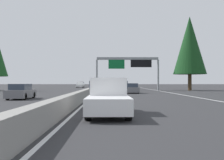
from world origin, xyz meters
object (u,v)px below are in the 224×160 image
Objects in this scene: sign_gantry_overhead at (128,64)px; pickup_mid_left at (108,96)px; sedan_near_right at (108,86)px; minivan_near_center at (117,84)px; sedan_far_left at (132,89)px; oncoming_near at (21,92)px; conifer_right_mid at (190,45)px; oncoming_far at (80,85)px.

pickup_mid_left is (-40.02, 4.00, -4.36)m from sign_gantry_overhead.
minivan_near_center is (47.18, -3.48, 0.27)m from sedan_near_right.
sign_gantry_overhead reaches higher than sedan_near_right.
pickup_mid_left is at bearing 177.87° from minivan_near_center.
sedan_far_left is 0.88× the size of minivan_near_center.
sign_gantry_overhead is 8.77m from sedan_near_right.
conifer_right_mid reaches higher than oncoming_near.
oncoming_far is at bearing -179.84° from oncoming_near.
minivan_near_center reaches higher than oncoming_near.
pickup_mid_left is 42.86m from conifer_right_mid.
conifer_right_mid reaches higher than minivan_near_center.
sedan_near_right is (20.43, 3.48, 0.00)m from sedan_far_left.
sedan_far_left is 1.00× the size of oncoming_near.
sedan_near_right is 0.30× the size of conifer_right_mid.
pickup_mid_left reaches higher than minivan_near_center.
sedan_near_right is at bearing 0.01° from pickup_mid_left.
minivan_near_center reaches higher than sedan_far_left.
sign_gantry_overhead is 40.46m from pickup_mid_left.
conifer_right_mid is (26.52, -24.50, 8.21)m from oncoming_near.
sign_gantry_overhead is 2.88× the size of sedan_far_left.
sedan_far_left is 0.79× the size of oncoming_far.
sign_gantry_overhead reaches higher than oncoming_near.
sedan_far_left is at bearing -180.00° from minivan_near_center.
sign_gantry_overhead is 0.87× the size of conifer_right_mid.
pickup_mid_left is at bearing -179.99° from sedan_near_right.
minivan_near_center is at bearing -4.22° from sedan_near_right.
sedan_far_left is at bearing -170.33° from sedan_near_right.
minivan_near_center is 0.89× the size of oncoming_far.
sedan_near_right is (46.32, 0.01, -0.23)m from pickup_mid_left.
sign_gantry_overhead is 12.60m from conifer_right_mid.
minivan_near_center is 0.34× the size of conifer_right_mid.
oncoming_near is at bearing 137.27° from conifer_right_mid.
minivan_near_center is (93.50, -3.47, 0.04)m from pickup_mid_left.
conifer_right_mid is at bearing -167.05° from minivan_near_center.
sedan_far_left is 20.73m from sedan_near_right.
pickup_mid_left reaches higher than sedan_near_right.
sign_gantry_overhead is 2.26× the size of oncoming_far.
oncoming_far is (29.05, 12.64, -4.36)m from sign_gantry_overhead.
pickup_mid_left and oncoming_far have the same top height.
oncoming_far reaches higher than minivan_near_center.
minivan_near_center is at bearing 153.64° from oncoming_far.
oncoming_near is at bearing 0.16° from oncoming_far.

